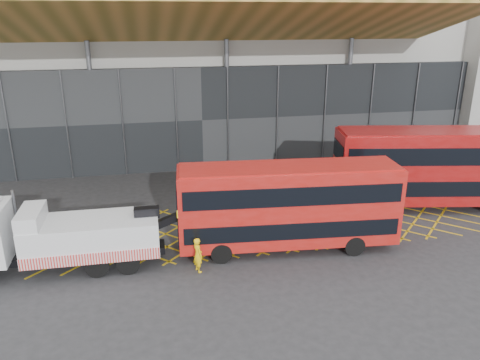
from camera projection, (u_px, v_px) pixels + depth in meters
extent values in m
plane|color=#2B2B2E|center=(194.00, 232.00, 26.72)|extent=(120.00, 120.00, 0.00)
cube|color=gold|center=(107.00, 239.00, 25.81)|extent=(7.16, 7.16, 0.01)
cube|color=gold|center=(107.00, 239.00, 25.81)|extent=(7.16, 7.16, 0.01)
cube|color=gold|center=(137.00, 236.00, 26.11)|extent=(7.16, 7.16, 0.01)
cube|color=gold|center=(137.00, 236.00, 26.11)|extent=(7.16, 7.16, 0.01)
cube|color=gold|center=(166.00, 234.00, 26.41)|extent=(7.16, 7.16, 0.01)
cube|color=gold|center=(166.00, 234.00, 26.41)|extent=(7.16, 7.16, 0.01)
cube|color=gold|center=(194.00, 231.00, 26.71)|extent=(7.16, 7.16, 0.01)
cube|color=gold|center=(194.00, 231.00, 26.71)|extent=(7.16, 7.16, 0.01)
cube|color=gold|center=(221.00, 229.00, 27.01)|extent=(7.16, 7.16, 0.01)
cube|color=gold|center=(221.00, 229.00, 27.01)|extent=(7.16, 7.16, 0.01)
cube|color=gold|center=(248.00, 227.00, 27.31)|extent=(7.16, 7.16, 0.01)
cube|color=gold|center=(248.00, 227.00, 27.31)|extent=(7.16, 7.16, 0.01)
cube|color=gold|center=(275.00, 224.00, 27.62)|extent=(7.16, 7.16, 0.01)
cube|color=gold|center=(275.00, 224.00, 27.62)|extent=(7.16, 7.16, 0.01)
cube|color=gold|center=(301.00, 222.00, 27.92)|extent=(7.16, 7.16, 0.01)
cube|color=gold|center=(301.00, 222.00, 27.92)|extent=(7.16, 7.16, 0.01)
cube|color=gold|center=(326.00, 220.00, 28.22)|extent=(7.16, 7.16, 0.01)
cube|color=gold|center=(326.00, 220.00, 28.22)|extent=(7.16, 7.16, 0.01)
cube|color=gold|center=(351.00, 218.00, 28.52)|extent=(7.16, 7.16, 0.01)
cube|color=gold|center=(351.00, 218.00, 28.52)|extent=(7.16, 7.16, 0.01)
cube|color=gold|center=(375.00, 216.00, 28.82)|extent=(7.16, 7.16, 0.01)
cube|color=gold|center=(375.00, 216.00, 28.82)|extent=(7.16, 7.16, 0.01)
cube|color=gold|center=(399.00, 214.00, 29.12)|extent=(7.16, 7.16, 0.01)
cube|color=gold|center=(399.00, 214.00, 29.12)|extent=(7.16, 7.16, 0.01)
cube|color=gold|center=(422.00, 212.00, 29.42)|extent=(7.16, 7.16, 0.01)
cube|color=gold|center=(422.00, 212.00, 29.42)|extent=(7.16, 7.16, 0.01)
cube|color=gold|center=(445.00, 210.00, 29.72)|extent=(7.16, 7.16, 0.01)
cube|color=gold|center=(445.00, 210.00, 29.72)|extent=(7.16, 7.16, 0.01)
cube|color=#999994|center=(190.00, 47.00, 41.66)|extent=(55.00, 14.00, 18.00)
cube|color=black|center=(202.00, 119.00, 36.57)|extent=(55.00, 0.80, 8.00)
cube|color=olive|center=(175.00, 18.00, 30.29)|extent=(40.00, 11.93, 4.07)
cylinder|color=#595B60|center=(94.00, 111.00, 34.55)|extent=(0.36, 0.36, 10.00)
cylinder|color=#595B60|center=(227.00, 106.00, 36.43)|extent=(0.36, 0.36, 10.00)
cylinder|color=#595B60|center=(347.00, 102.00, 38.31)|extent=(0.36, 0.36, 10.00)
cube|color=black|center=(64.00, 255.00, 22.61)|extent=(9.66, 1.13, 0.36)
cube|color=white|center=(92.00, 235.00, 22.54)|extent=(6.32, 2.61, 1.62)
cube|color=red|center=(91.00, 259.00, 21.54)|extent=(6.30, 0.13, 0.56)
cube|color=white|center=(31.00, 217.00, 21.68)|extent=(1.04, 2.45, 0.71)
cube|color=black|center=(147.00, 212.00, 22.68)|extent=(1.22, 0.52, 0.51)
cube|color=black|center=(168.00, 220.00, 23.03)|extent=(2.22, 0.38, 1.10)
cylinder|color=black|center=(128.00, 263.00, 22.21)|extent=(1.12, 0.37, 1.12)
cylinder|color=black|center=(129.00, 243.00, 24.18)|extent=(1.12, 0.37, 1.12)
cylinder|color=#595B60|center=(16.00, 212.00, 22.49)|extent=(0.14, 0.14, 2.23)
cube|color=#AD140F|center=(288.00, 204.00, 23.99)|extent=(11.41, 3.54, 3.96)
cube|color=black|center=(288.00, 221.00, 24.30)|extent=(10.96, 3.56, 0.87)
cube|color=black|center=(289.00, 188.00, 23.69)|extent=(10.96, 3.56, 0.97)
cube|color=black|center=(179.00, 225.00, 23.67)|extent=(0.25, 2.29, 1.33)
cube|color=black|center=(177.00, 192.00, 23.07)|extent=(0.25, 2.29, 0.97)
cube|color=yellow|center=(178.00, 208.00, 23.34)|extent=(0.21, 1.82, 0.36)
cube|color=#AD140F|center=(290.00, 167.00, 23.32)|extent=(11.17, 3.31, 0.12)
cylinder|color=black|center=(221.00, 253.00, 23.18)|extent=(1.08, 0.39, 1.06)
cylinder|color=black|center=(218.00, 233.00, 25.34)|extent=(1.08, 0.39, 1.06)
cylinder|color=black|center=(354.00, 246.00, 23.93)|extent=(1.08, 0.39, 1.06)
cylinder|color=black|center=(340.00, 227.00, 26.09)|extent=(1.08, 0.39, 1.06)
cube|color=maroon|center=(437.00, 166.00, 29.23)|extent=(12.75, 5.11, 4.39)
cube|color=black|center=(434.00, 181.00, 29.57)|extent=(12.28, 5.07, 0.96)
cube|color=black|center=(439.00, 150.00, 28.90)|extent=(12.28, 5.07, 1.07)
cube|color=black|center=(336.00, 181.00, 29.46)|extent=(0.52, 2.51, 1.47)
cube|color=black|center=(338.00, 151.00, 28.80)|extent=(0.52, 2.51, 1.07)
cube|color=yellow|center=(337.00, 165.00, 29.10)|extent=(0.43, 2.00, 0.40)
cube|color=maroon|center=(442.00, 131.00, 28.49)|extent=(12.47, 4.83, 0.14)
cylinder|color=black|center=(376.00, 207.00, 28.68)|extent=(1.22, 0.55, 1.18)
cylinder|color=black|center=(365.00, 192.00, 31.12)|extent=(1.22, 0.55, 1.18)
cylinder|color=black|center=(478.00, 191.00, 31.24)|extent=(1.22, 0.55, 1.18)
imported|color=yellow|center=(198.00, 255.00, 22.31)|extent=(0.62, 0.75, 1.75)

